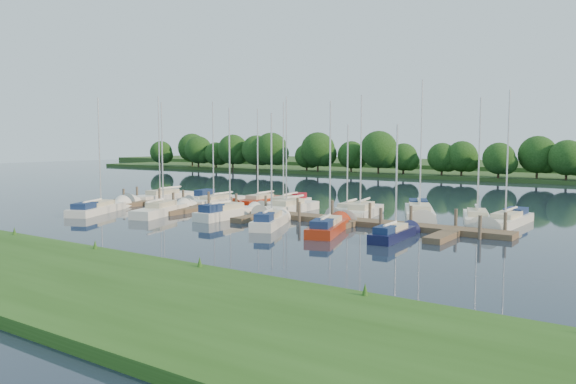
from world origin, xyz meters
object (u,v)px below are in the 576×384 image
Objects in this scene: sailboat_n_0 at (162,198)px; sailboat_s_2 at (227,214)px; dock at (268,215)px; sailboat_n_5 at (288,209)px; motorboat at (204,198)px.

sailboat_n_0 reaches higher than sailboat_s_2.
sailboat_n_5 is at bearing 95.46° from dock.
sailboat_n_0 is 1.07× the size of sailboat_n_5.
dock is 3.52m from sailboat_s_2.
sailboat_n_0 reaches higher than motorboat.
dock is at bearing 93.53° from sailboat_n_5.
sailboat_s_2 is (11.04, -8.99, 0.02)m from motorboat.
motorboat is 0.46× the size of sailboat_n_5.
motorboat is at bearing -15.01° from sailboat_n_5.
dock is at bearing 165.32° from sailboat_n_0.
sailboat_s_2 is at bearing 67.28° from sailboat_n_5.
sailboat_n_5 is (17.00, -0.49, 0.00)m from sailboat_n_0.
sailboat_n_5 reaches higher than motorboat.
sailboat_n_0 is 1.20× the size of sailboat_s_2.
sailboat_n_0 is (-17.33, 4.01, 0.08)m from dock.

